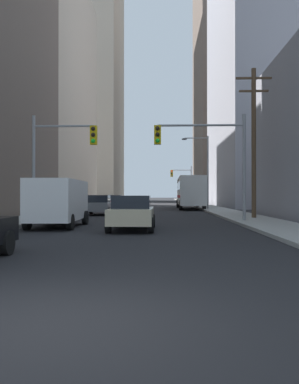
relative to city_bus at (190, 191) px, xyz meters
name	(u,v)px	position (x,y,z in m)	size (l,w,h in m)	color
ground_plane	(49,325)	(-4.36, -38.17, -1.93)	(400.00, 400.00, 0.00)	black
sidewalk_left	(104,205)	(-11.08, 11.83, -1.85)	(2.89, 160.00, 0.15)	#9E9E99
sidewalk_right	(201,205)	(2.35, 11.83, -1.85)	(2.89, 160.00, 0.15)	#9E9E99
city_bus	(190,191)	(0.00, 0.00, 0.00)	(2.67, 11.53, 3.40)	silver
cargo_van_white	(59,200)	(-8.00, -24.03, -0.64)	(2.17, 5.28, 2.26)	white
sedan_beige	(132,213)	(-4.33, -25.62, -1.16)	(1.95, 4.20, 1.52)	#C6B793
sedan_grey	(99,205)	(-7.91, -12.47, -1.16)	(1.95, 4.23, 1.52)	slate
sedan_maroon	(113,203)	(-7.79, -4.83, -1.16)	(1.95, 4.22, 1.52)	maroon
traffic_signal_near_left	(61,150)	(-8.68, -20.97, 2.11)	(3.66, 0.44, 6.00)	gray
traffic_signal_near_right	(204,149)	(-0.70, -20.97, 2.17)	(5.05, 0.44, 6.00)	gray
traffic_signal_far_right	(182,179)	(0.10, 18.79, 2.09)	(3.33, 0.44, 6.00)	gray
utility_pole_right	(254,140)	(2.63, -18.32, 3.02)	(2.20, 0.28, 9.36)	brown
street_lamp_right	(203,165)	(1.15, -2.78, 2.65)	(2.73, 0.32, 7.50)	gray
building_left_mid_office	(17,89)	(-21.80, 7.65, 13.33)	(16.42, 25.37, 30.52)	#B7A893
building_left_far_tower	(91,79)	(-20.69, 54.51, 28.38)	(14.10, 23.73, 60.61)	#B7A893
building_right_mid_block	(288,77)	(13.92, 10.96, 15.55)	(18.78, 25.53, 34.96)	#93939E
building_right_far_highrise	(240,68)	(15.01, 48.79, 28.83)	(19.98, 25.79, 61.52)	#66564C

